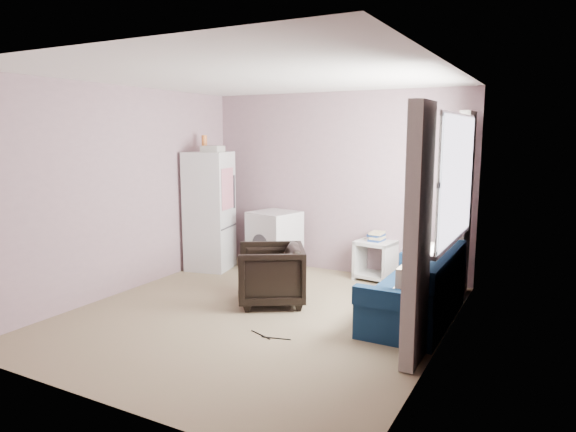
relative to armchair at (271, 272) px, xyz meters
name	(u,v)px	position (x,y,z in m)	size (l,w,h in m)	color
room	(259,200)	(0.09, -0.40, 0.88)	(3.84, 4.24, 2.54)	#847356
armchair	(271,272)	(0.00, 0.00, 0.00)	(0.73, 0.68, 0.75)	black
fridge	(210,210)	(-1.55, 0.94, 0.48)	(0.69, 0.69, 1.91)	#B5B5B5
washing_machine	(274,240)	(-0.69, 1.30, 0.07)	(0.71, 0.71, 0.84)	#B5B5B5
side_table	(376,257)	(0.74, 1.54, -0.07)	(0.53, 0.53, 0.65)	beige
sofa	(419,295)	(1.63, 0.25, -0.10)	(0.75, 1.66, 0.74)	#102A4A
window_dressing	(445,217)	(1.85, 0.29, 0.73)	(0.17, 2.62, 2.18)	white
floor_cables	(268,336)	(0.48, -0.88, -0.37)	(0.45, 0.12, 0.01)	black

